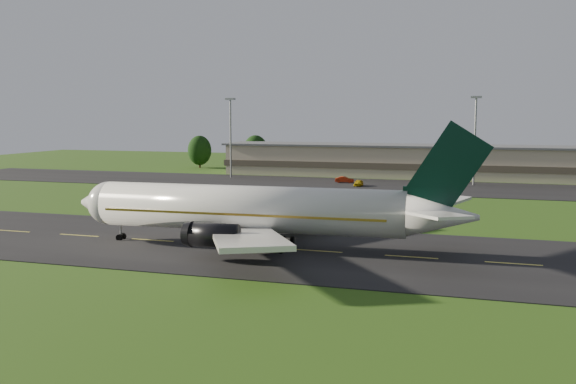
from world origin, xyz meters
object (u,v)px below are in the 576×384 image
(airliner, at_px, (256,210))
(service_vehicle_a, at_px, (359,183))
(light_mast_centre, at_px, (475,130))
(service_vehicle_b, at_px, (345,180))
(light_mast_west, at_px, (231,128))
(terminal, at_px, (481,163))

(airliner, height_order, service_vehicle_a, airliner)
(light_mast_centre, relative_size, service_vehicle_b, 4.59)
(light_mast_west, relative_size, light_mast_centre, 1.00)
(service_vehicle_b, bearing_deg, terminal, -62.01)
(terminal, bearing_deg, service_vehicle_a, -134.84)
(light_mast_centre, bearing_deg, light_mast_west, 180.00)
(airliner, distance_m, terminal, 99.40)
(airliner, xyz_separation_m, light_mast_west, (-36.19, 79.96, 8.08))
(airliner, relative_size, terminal, 0.35)
(terminal, distance_m, light_mast_west, 64.10)
(terminal, relative_size, service_vehicle_a, 34.54)
(light_mast_west, height_order, light_mast_centre, same)
(airliner, relative_size, service_vehicle_b, 11.57)
(airliner, relative_size, service_vehicle_a, 12.22)
(airliner, bearing_deg, service_vehicle_b, 91.67)
(terminal, xyz_separation_m, light_mast_west, (-61.40, -16.18, 8.75))
(terminal, height_order, service_vehicle_b, terminal)
(airliner, height_order, light_mast_centre, light_mast_centre)
(terminal, bearing_deg, light_mast_centre, -94.95)
(airliner, bearing_deg, light_mast_west, 111.88)
(airliner, bearing_deg, service_vehicle_a, 88.32)
(terminal, distance_m, light_mast_centre, 18.45)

